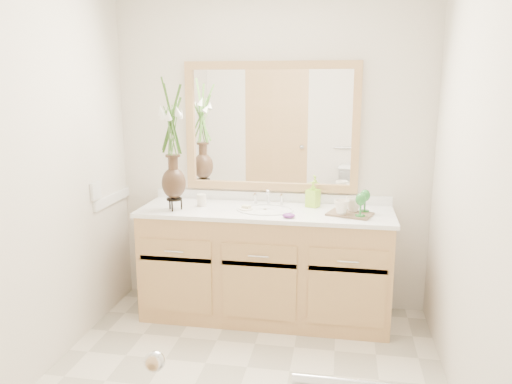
% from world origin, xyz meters
% --- Properties ---
extents(wall_back, '(2.40, 0.02, 2.40)m').
position_xyz_m(wall_back, '(0.00, 1.30, 1.20)').
color(wall_back, silver).
rests_on(wall_back, floor).
extents(wall_front, '(2.40, 0.02, 2.40)m').
position_xyz_m(wall_front, '(0.00, -1.30, 1.20)').
color(wall_front, silver).
rests_on(wall_front, floor).
extents(wall_left, '(0.02, 2.60, 2.40)m').
position_xyz_m(wall_left, '(-1.20, 0.00, 1.20)').
color(wall_left, silver).
rests_on(wall_left, floor).
extents(wall_right, '(0.02, 2.60, 2.40)m').
position_xyz_m(wall_right, '(1.20, 0.00, 1.20)').
color(wall_right, silver).
rests_on(wall_right, floor).
extents(vanity, '(1.80, 0.55, 0.80)m').
position_xyz_m(vanity, '(0.00, 1.01, 0.40)').
color(vanity, tan).
rests_on(vanity, floor).
extents(counter, '(1.84, 0.57, 0.03)m').
position_xyz_m(counter, '(0.00, 1.01, 0.82)').
color(counter, white).
rests_on(counter, vanity).
extents(sink, '(0.38, 0.34, 0.23)m').
position_xyz_m(sink, '(0.00, 1.00, 0.78)').
color(sink, white).
rests_on(sink, counter).
extents(mirror, '(1.32, 0.04, 0.97)m').
position_xyz_m(mirror, '(0.00, 1.28, 1.41)').
color(mirror, white).
rests_on(mirror, wall_back).
extents(switch_plate, '(0.02, 0.12, 0.12)m').
position_xyz_m(switch_plate, '(-1.19, 0.76, 0.98)').
color(switch_plate, white).
rests_on(switch_plate, wall_left).
extents(door, '(0.80, 0.03, 2.00)m').
position_xyz_m(door, '(-0.30, -1.29, 1.00)').
color(door, tan).
rests_on(door, floor).
extents(flower_vase, '(0.20, 0.20, 0.83)m').
position_xyz_m(flower_vase, '(-0.65, 0.89, 1.40)').
color(flower_vase, black).
rests_on(flower_vase, counter).
extents(tumbler, '(0.07, 0.07, 0.09)m').
position_xyz_m(tumbler, '(-0.49, 1.04, 0.87)').
color(tumbler, silver).
rests_on(tumbler, counter).
extents(soap_dish, '(0.10, 0.10, 0.03)m').
position_xyz_m(soap_dish, '(-0.14, 0.99, 0.84)').
color(soap_dish, silver).
rests_on(soap_dish, counter).
extents(soap_bottle, '(0.10, 0.11, 0.17)m').
position_xyz_m(soap_bottle, '(0.33, 1.16, 0.92)').
color(soap_bottle, '#A5E636').
rests_on(soap_bottle, counter).
extents(purple_dish, '(0.10, 0.09, 0.03)m').
position_xyz_m(purple_dish, '(0.19, 0.82, 0.85)').
color(purple_dish, '#6A297B').
rests_on(purple_dish, counter).
extents(tray, '(0.34, 0.28, 0.01)m').
position_xyz_m(tray, '(0.60, 0.96, 0.84)').
color(tray, brown).
rests_on(tray, counter).
extents(mug_left, '(0.13, 0.13, 0.11)m').
position_xyz_m(mug_left, '(0.55, 0.92, 0.90)').
color(mug_left, silver).
rests_on(mug_left, tray).
extents(mug_right, '(0.12, 0.12, 0.11)m').
position_xyz_m(mug_right, '(0.63, 1.02, 0.90)').
color(mug_right, silver).
rests_on(mug_right, tray).
extents(goblet_front, '(0.07, 0.07, 0.16)m').
position_xyz_m(goblet_front, '(0.67, 0.89, 0.95)').
color(goblet_front, '#27772D').
rests_on(goblet_front, tray).
extents(goblet_back, '(0.07, 0.07, 0.16)m').
position_xyz_m(goblet_back, '(0.71, 1.03, 0.95)').
color(goblet_back, '#27772D').
rests_on(goblet_back, tray).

